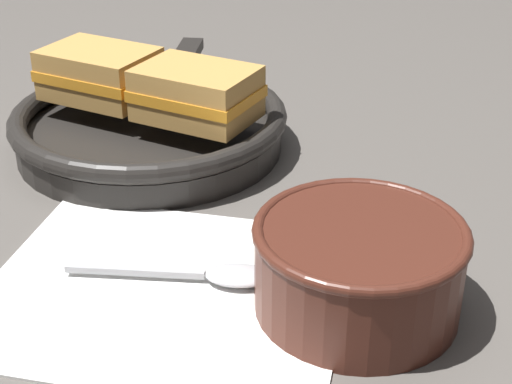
# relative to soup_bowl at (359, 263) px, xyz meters

# --- Properties ---
(ground_plane) EXTENTS (4.00, 4.00, 0.00)m
(ground_plane) POSITION_rel_soup_bowl_xyz_m (-0.10, 0.02, -0.04)
(ground_plane) COLOR #56514C
(napkin) EXTENTS (0.25, 0.21, 0.00)m
(napkin) POSITION_rel_soup_bowl_xyz_m (-0.13, -0.01, -0.03)
(napkin) COLOR white
(napkin) RESTS_ON ground_plane
(soup_bowl) EXTENTS (0.14, 0.14, 0.06)m
(soup_bowl) POSITION_rel_soup_bowl_xyz_m (0.00, 0.00, 0.00)
(soup_bowl) COLOR #4C2319
(soup_bowl) RESTS_ON ground_plane
(spoon) EXTENTS (0.15, 0.04, 0.01)m
(spoon) POSITION_rel_soup_bowl_xyz_m (-0.10, 0.01, -0.03)
(spoon) COLOR #B7B7BC
(spoon) RESTS_ON napkin
(skillet) EXTENTS (0.26, 0.36, 0.04)m
(skillet) POSITION_rel_soup_bowl_xyz_m (-0.21, 0.21, -0.01)
(skillet) COLOR black
(skillet) RESTS_ON ground_plane
(sandwich_near_left) EXTENTS (0.12, 0.10, 0.05)m
(sandwich_near_left) POSITION_rel_soup_bowl_xyz_m (-0.27, 0.22, 0.03)
(sandwich_near_left) COLOR #C18E47
(sandwich_near_left) RESTS_ON skillet
(sandwich_near_right) EXTENTS (0.12, 0.10, 0.05)m
(sandwich_near_right) POSITION_rel_soup_bowl_xyz_m (-0.16, 0.19, 0.03)
(sandwich_near_right) COLOR #C18E47
(sandwich_near_right) RESTS_ON skillet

